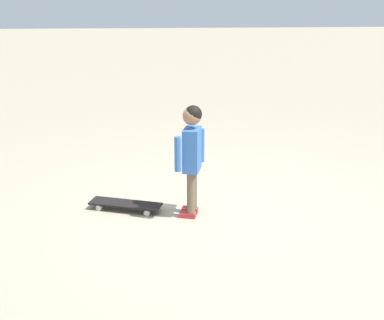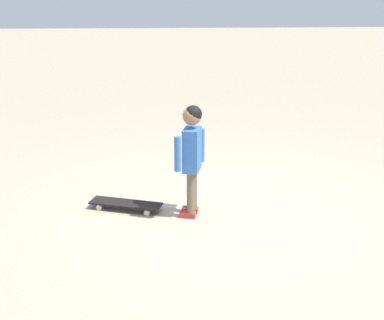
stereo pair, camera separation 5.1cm
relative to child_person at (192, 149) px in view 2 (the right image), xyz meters
name	(u,v)px [view 2 (the right image)]	position (x,y,z in m)	size (l,w,h in m)	color
ground_plane	(227,217)	(0.07, 0.33, -0.66)	(50.00, 50.00, 0.00)	tan
child_person	(192,149)	(0.00, 0.00, 0.00)	(0.32, 0.29, 1.06)	brown
skateboard	(126,204)	(-0.17, -0.63, -0.60)	(0.41, 0.73, 0.07)	black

